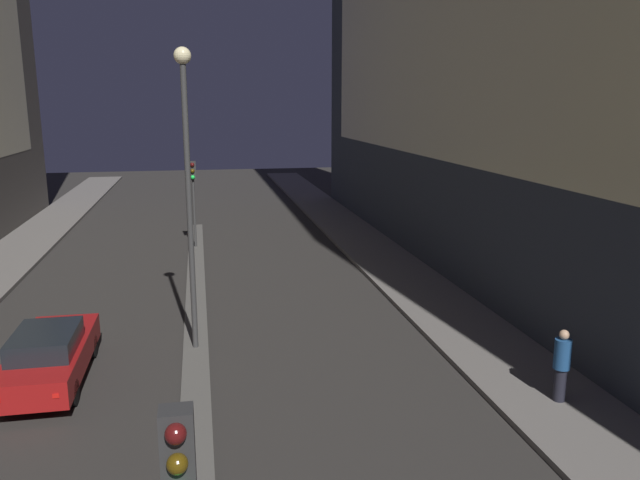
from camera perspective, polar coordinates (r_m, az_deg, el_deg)
name	(u,v)px	position (r m, az deg, el deg)	size (l,w,h in m)	color
median_strip	(196,324)	(20.74, -11.28, -7.54)	(0.72, 33.39, 0.14)	#56544F
traffic_light_mid	(193,184)	(30.73, -11.52, 5.03)	(0.32, 0.42, 4.19)	#383838
street_lamp	(187,163)	(17.46, -12.04, 6.92)	(0.46, 0.46, 8.37)	#383838
car_left_lane	(50,355)	(17.63, -23.48, -9.60)	(1.74, 4.76, 1.51)	maroon
pedestrian_on_right_sidewalk	(562,364)	(15.97, 21.22, -10.50)	(0.39, 0.39, 1.77)	black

